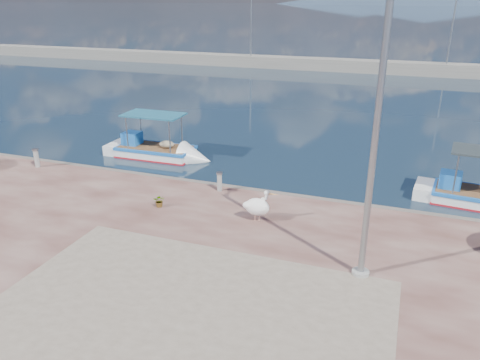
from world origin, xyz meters
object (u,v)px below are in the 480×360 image
lamp_post (374,151)px  bollard_near (220,181)px  pelican (258,206)px  boat_left (155,153)px

lamp_post → bollard_near: 7.37m
pelican → bollard_near: (-2.08, 1.88, -0.10)m
lamp_post → bollard_near: bearing=144.8°
boat_left → bollard_near: (5.02, -4.00, 0.70)m
pelican → lamp_post: lamp_post is taller
boat_left → lamp_post: lamp_post is taller
bollard_near → lamp_post: bearing=-35.2°
bollard_near → pelican: bearing=-42.0°
boat_left → pelican: (7.10, -5.88, 0.80)m
pelican → bollard_near: pelican is taller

